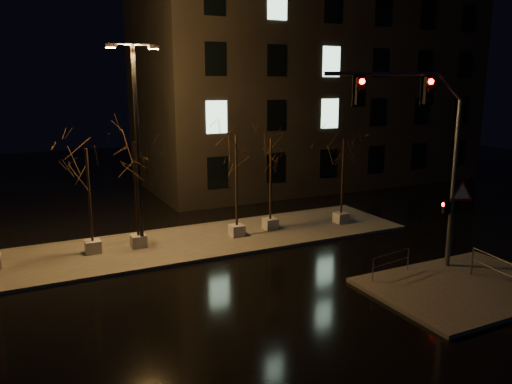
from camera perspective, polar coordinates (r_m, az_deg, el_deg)
ground at (r=18.54m, az=-1.81°, el=-11.25°), size 90.00×90.00×0.00m
median at (r=23.76m, az=-7.88°, el=-5.81°), size 22.00×5.00×0.15m
sidewalk_corner at (r=20.21m, az=22.75°, el=-9.98°), size 7.00×5.00×0.15m
building at (r=39.55m, az=5.89°, el=12.32°), size 25.00×12.00×15.00m
tree_1 at (r=22.32m, az=-18.68°, el=2.15°), size 1.80×1.80×4.72m
tree_2 at (r=22.58m, az=-13.69°, el=2.91°), size 1.80×1.80×4.90m
tree_3 at (r=23.57m, az=-2.28°, el=3.87°), size 1.80×1.80×5.03m
tree_4 at (r=24.75m, az=1.69°, el=3.76°), size 1.80×1.80×4.73m
tree_5 at (r=26.33m, az=9.93°, el=3.82°), size 1.80×1.80×4.57m
traffic_signal_mast at (r=20.33m, az=18.96°, el=5.39°), size 5.99×2.11×7.68m
streetlight_main at (r=22.22m, az=-13.46°, el=6.48°), size 2.22×0.28×8.91m
guard_rail_a at (r=20.07m, az=15.21°, el=-7.57°), size 2.06×0.36×0.90m
guard_rail_b at (r=20.30m, az=25.65°, el=-7.75°), size 0.40×2.33×1.12m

